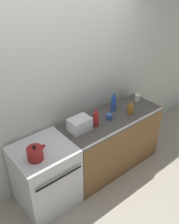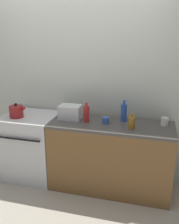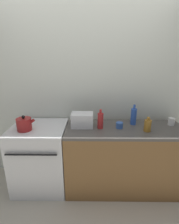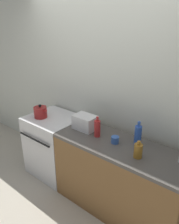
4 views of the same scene
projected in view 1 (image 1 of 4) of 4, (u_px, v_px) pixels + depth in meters
ground_plane at (96, 192)px, 3.52m from camera, size 12.00×12.00×0.00m
wall_back at (63, 93)px, 3.29m from camera, size 8.00×0.05×2.60m
stove at (46, 175)px, 3.17m from camera, size 0.71×0.69×0.90m
counter_block at (111, 142)px, 3.77m from camera, size 1.53×0.60×0.90m
kettle at (35, 153)px, 2.76m from camera, size 0.23×0.18×0.19m
toaster at (80, 124)px, 3.21m from camera, size 0.28×0.20×0.18m
bottle_red at (96, 119)px, 3.30m from camera, size 0.07×0.07×0.25m
bottle_amber at (130, 109)px, 3.56m from camera, size 0.09×0.09×0.18m
bottle_blue at (113, 103)px, 3.62m from camera, size 0.08×0.08×0.27m
cup_blue at (109, 117)px, 3.47m from camera, size 0.09×0.09×0.08m
cup_white at (137, 97)px, 3.91m from camera, size 0.09×0.09×0.10m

